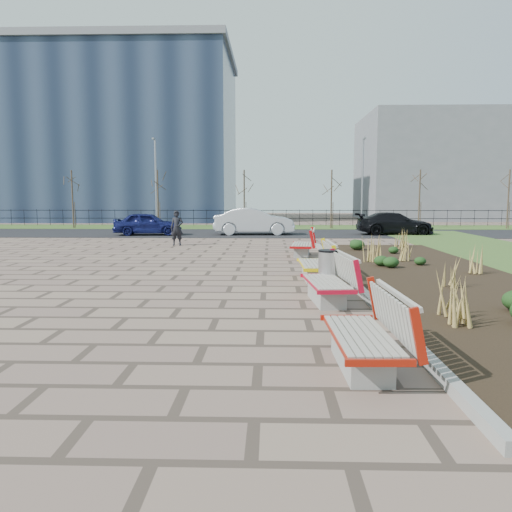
{
  "coord_description": "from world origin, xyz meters",
  "views": [
    {
      "loc": [
        1.82,
        -8.1,
        2.23
      ],
      "look_at": [
        1.5,
        3.0,
        0.9
      ],
      "focal_mm": 35.0,
      "sensor_mm": 36.0,
      "label": 1
    }
  ],
  "objects_px": {
    "bench_c": "(314,262)",
    "car_silver": "(254,221)",
    "car_blue": "(148,224)",
    "lamp_west": "(156,184)",
    "bench_b": "(326,279)",
    "pedestrian": "(177,228)",
    "litter_bin": "(328,272)",
    "bench_a": "(361,331)",
    "lamp_east": "(362,184)",
    "bench_d": "(302,243)",
    "car_black": "(395,223)"
  },
  "relations": [
    {
      "from": "bench_c",
      "to": "car_silver",
      "type": "xyz_separation_m",
      "value": [
        -2.15,
        15.78,
        0.29
      ]
    },
    {
      "from": "car_blue",
      "to": "lamp_west",
      "type": "bearing_deg",
      "value": 2.4
    },
    {
      "from": "bench_b",
      "to": "pedestrian",
      "type": "height_order",
      "value": "pedestrian"
    },
    {
      "from": "litter_bin",
      "to": "bench_a",
      "type": "bearing_deg",
      "value": -91.85
    },
    {
      "from": "bench_b",
      "to": "lamp_west",
      "type": "distance_m",
      "value": 25.5
    },
    {
      "from": "bench_c",
      "to": "lamp_west",
      "type": "height_order",
      "value": "lamp_west"
    },
    {
      "from": "bench_a",
      "to": "lamp_east",
      "type": "relative_size",
      "value": 0.35
    },
    {
      "from": "bench_a",
      "to": "bench_d",
      "type": "bearing_deg",
      "value": 88.25
    },
    {
      "from": "litter_bin",
      "to": "lamp_east",
      "type": "relative_size",
      "value": 0.16
    },
    {
      "from": "bench_b",
      "to": "lamp_east",
      "type": "distance_m",
      "value": 24.38
    },
    {
      "from": "bench_b",
      "to": "pedestrian",
      "type": "xyz_separation_m",
      "value": [
        -5.44,
        12.19,
        0.3
      ]
    },
    {
      "from": "bench_c",
      "to": "lamp_west",
      "type": "relative_size",
      "value": 0.35
    },
    {
      "from": "car_blue",
      "to": "car_silver",
      "type": "relative_size",
      "value": 0.82
    },
    {
      "from": "bench_b",
      "to": "lamp_west",
      "type": "height_order",
      "value": "lamp_west"
    },
    {
      "from": "bench_b",
      "to": "car_silver",
      "type": "distance_m",
      "value": 18.74
    },
    {
      "from": "bench_c",
      "to": "lamp_east",
      "type": "relative_size",
      "value": 0.35
    },
    {
      "from": "bench_a",
      "to": "bench_c",
      "type": "height_order",
      "value": "same"
    },
    {
      "from": "car_blue",
      "to": "lamp_east",
      "type": "height_order",
      "value": "lamp_east"
    },
    {
      "from": "bench_c",
      "to": "bench_d",
      "type": "height_order",
      "value": "same"
    },
    {
      "from": "bench_a",
      "to": "car_silver",
      "type": "height_order",
      "value": "car_silver"
    },
    {
      "from": "bench_d",
      "to": "car_black",
      "type": "distance_m",
      "value": 12.21
    },
    {
      "from": "bench_c",
      "to": "lamp_east",
      "type": "distance_m",
      "value": 21.62
    },
    {
      "from": "bench_c",
      "to": "lamp_east",
      "type": "xyz_separation_m",
      "value": [
        5.0,
        20.88,
        2.54
      ]
    },
    {
      "from": "bench_b",
      "to": "car_black",
      "type": "bearing_deg",
      "value": 66.86
    },
    {
      "from": "bench_a",
      "to": "litter_bin",
      "type": "relative_size",
      "value": 2.12
    },
    {
      "from": "bench_b",
      "to": "car_silver",
      "type": "relative_size",
      "value": 0.45
    },
    {
      "from": "bench_a",
      "to": "bench_c",
      "type": "distance_m",
      "value": 6.88
    },
    {
      "from": "pedestrian",
      "to": "litter_bin",
      "type": "bearing_deg",
      "value": -64.06
    },
    {
      "from": "bench_b",
      "to": "car_black",
      "type": "height_order",
      "value": "car_black"
    },
    {
      "from": "litter_bin",
      "to": "lamp_west",
      "type": "relative_size",
      "value": 0.16
    },
    {
      "from": "bench_d",
      "to": "car_blue",
      "type": "bearing_deg",
      "value": 136.05
    },
    {
      "from": "bench_c",
      "to": "lamp_west",
      "type": "xyz_separation_m",
      "value": [
        -9.0,
        20.88,
        2.54
      ]
    },
    {
      "from": "bench_d",
      "to": "bench_b",
      "type": "bearing_deg",
      "value": -83.91
    },
    {
      "from": "bench_d",
      "to": "pedestrian",
      "type": "height_order",
      "value": "pedestrian"
    },
    {
      "from": "car_black",
      "to": "car_blue",
      "type": "bearing_deg",
      "value": 91.33
    },
    {
      "from": "car_black",
      "to": "bench_d",
      "type": "bearing_deg",
      "value": 148.47
    },
    {
      "from": "pedestrian",
      "to": "car_black",
      "type": "bearing_deg",
      "value": 29.44
    },
    {
      "from": "lamp_west",
      "to": "bench_d",
      "type": "bearing_deg",
      "value": -59.8
    },
    {
      "from": "bench_b",
      "to": "lamp_west",
      "type": "xyz_separation_m",
      "value": [
        -9.0,
        23.72,
        2.54
      ]
    },
    {
      "from": "bench_d",
      "to": "bench_c",
      "type": "bearing_deg",
      "value": -83.91
    },
    {
      "from": "bench_d",
      "to": "lamp_east",
      "type": "xyz_separation_m",
      "value": [
        5.0,
        15.46,
        2.54
      ]
    },
    {
      "from": "pedestrian",
      "to": "car_black",
      "type": "xyz_separation_m",
      "value": [
        11.49,
        6.68,
        -0.14
      ]
    },
    {
      "from": "litter_bin",
      "to": "car_black",
      "type": "xyz_separation_m",
      "value": [
        5.89,
        17.85,
        0.17
      ]
    },
    {
      "from": "bench_a",
      "to": "bench_c",
      "type": "bearing_deg",
      "value": 88.25
    },
    {
      "from": "bench_a",
      "to": "lamp_east",
      "type": "bearing_deg",
      "value": 78.04
    },
    {
      "from": "bench_b",
      "to": "pedestrian",
      "type": "relative_size",
      "value": 1.32
    },
    {
      "from": "bench_a",
      "to": "car_blue",
      "type": "distance_m",
      "value": 23.6
    },
    {
      "from": "litter_bin",
      "to": "car_blue",
      "type": "bearing_deg",
      "value": 116.19
    },
    {
      "from": "litter_bin",
      "to": "lamp_west",
      "type": "bearing_deg",
      "value": 111.98
    },
    {
      "from": "lamp_east",
      "to": "lamp_west",
      "type": "bearing_deg",
      "value": 180.0
    }
  ]
}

